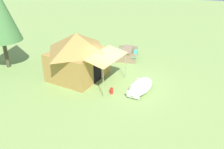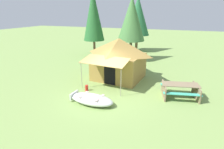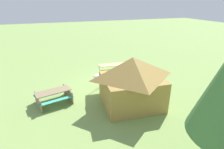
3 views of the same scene
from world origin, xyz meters
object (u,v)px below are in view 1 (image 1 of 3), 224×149
at_px(picnic_table, 127,53).
at_px(fuel_can, 112,91).
at_px(beached_rowboat, 141,86).
at_px(canvas_cabin_tent, 78,55).
at_px(cooler_box, 92,78).

relative_size(picnic_table, fuel_can, 6.56).
bearing_deg(fuel_can, beached_rowboat, -52.64).
relative_size(beached_rowboat, canvas_cabin_tent, 0.55).
bearing_deg(beached_rowboat, picnic_table, 30.03).
distance_m(beached_rowboat, canvas_cabin_tent, 4.09).
bearing_deg(picnic_table, canvas_cabin_tent, 158.45).
height_order(beached_rowboat, fuel_can, beached_rowboat).
xyz_separation_m(canvas_cabin_tent, fuel_can, (-1.03, -2.64, -1.25)).
relative_size(picnic_table, cooler_box, 3.67).
distance_m(canvas_cabin_tent, fuel_can, 3.10).
height_order(beached_rowboat, cooler_box, beached_rowboat).
distance_m(picnic_table, cooler_box, 4.12).
bearing_deg(fuel_can, cooler_box, 60.12).
bearing_deg(cooler_box, fuel_can, -119.88).
bearing_deg(canvas_cabin_tent, picnic_table, -21.55).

